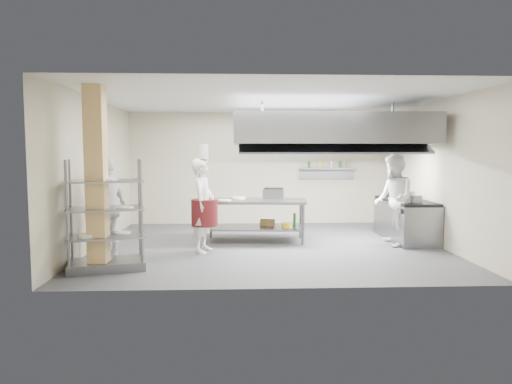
{
  "coord_description": "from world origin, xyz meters",
  "views": [
    {
      "loc": [
        -0.64,
        -9.33,
        1.94
      ],
      "look_at": [
        -0.24,
        0.2,
        1.1
      ],
      "focal_mm": 32.0,
      "sensor_mm": 36.0,
      "label": 1
    }
  ],
  "objects_px": {
    "griddle": "(274,194)",
    "chef_head": "(203,206)",
    "chef_plating": "(108,208)",
    "island": "(255,220)",
    "pass_rack": "(106,215)",
    "cooking_range": "(405,221)",
    "chef_line": "(394,200)",
    "stockpot": "(409,196)"
  },
  "relations": [
    {
      "from": "pass_rack",
      "to": "chef_head",
      "type": "bearing_deg",
      "value": 24.98
    },
    {
      "from": "chef_line",
      "to": "stockpot",
      "type": "xyz_separation_m",
      "value": [
        0.53,
        0.54,
        0.04
      ]
    },
    {
      "from": "island",
      "to": "chef_head",
      "type": "height_order",
      "value": "chef_head"
    },
    {
      "from": "chef_line",
      "to": "chef_plating",
      "type": "distance_m",
      "value": 5.67
    },
    {
      "from": "island",
      "to": "pass_rack",
      "type": "relative_size",
      "value": 1.21
    },
    {
      "from": "pass_rack",
      "to": "island",
      "type": "bearing_deg",
      "value": 27.21
    },
    {
      "from": "chef_line",
      "to": "griddle",
      "type": "xyz_separation_m",
      "value": [
        -2.43,
        0.76,
        0.07
      ]
    },
    {
      "from": "chef_line",
      "to": "griddle",
      "type": "height_order",
      "value": "chef_line"
    },
    {
      "from": "cooking_range",
      "to": "chef_line",
      "type": "bearing_deg",
      "value": -129.59
    },
    {
      "from": "island",
      "to": "chef_plating",
      "type": "xyz_separation_m",
      "value": [
        -2.75,
        -1.44,
        0.47
      ]
    },
    {
      "from": "griddle",
      "to": "stockpot",
      "type": "relative_size",
      "value": 1.73
    },
    {
      "from": "chef_line",
      "to": "griddle",
      "type": "relative_size",
      "value": 4.21
    },
    {
      "from": "cooking_range",
      "to": "chef_line",
      "type": "distance_m",
      "value": 0.92
    },
    {
      "from": "cooking_range",
      "to": "chef_head",
      "type": "distance_m",
      "value": 4.53
    },
    {
      "from": "chef_plating",
      "to": "griddle",
      "type": "bearing_deg",
      "value": 133.1
    },
    {
      "from": "chef_head",
      "to": "chef_plating",
      "type": "relative_size",
      "value": 0.99
    },
    {
      "from": "island",
      "to": "pass_rack",
      "type": "distance_m",
      "value": 3.46
    },
    {
      "from": "chef_head",
      "to": "chef_line",
      "type": "height_order",
      "value": "chef_line"
    },
    {
      "from": "cooking_range",
      "to": "stockpot",
      "type": "xyz_separation_m",
      "value": [
        0.05,
        -0.04,
        0.57
      ]
    },
    {
      "from": "pass_rack",
      "to": "chef_plating",
      "type": "xyz_separation_m",
      "value": [
        -0.2,
        0.86,
        0.01
      ]
    },
    {
      "from": "island",
      "to": "pass_rack",
      "type": "bearing_deg",
      "value": -133.65
    },
    {
      "from": "chef_plating",
      "to": "griddle",
      "type": "xyz_separation_m",
      "value": [
        3.17,
        1.62,
        0.1
      ]
    },
    {
      "from": "griddle",
      "to": "chef_line",
      "type": "bearing_deg",
      "value": -6.55
    },
    {
      "from": "island",
      "to": "chef_line",
      "type": "xyz_separation_m",
      "value": [
        2.85,
        -0.58,
        0.5
      ]
    },
    {
      "from": "chef_plating",
      "to": "stockpot",
      "type": "xyz_separation_m",
      "value": [
        6.13,
        1.4,
        0.07
      ]
    },
    {
      "from": "pass_rack",
      "to": "chef_plating",
      "type": "bearing_deg",
      "value": 88.32
    },
    {
      "from": "cooking_range",
      "to": "chef_plating",
      "type": "xyz_separation_m",
      "value": [
        -6.08,
        -1.44,
        0.5
      ]
    },
    {
      "from": "pass_rack",
      "to": "griddle",
      "type": "bearing_deg",
      "value": 25.05
    },
    {
      "from": "stockpot",
      "to": "chef_line",
      "type": "bearing_deg",
      "value": -134.54
    },
    {
      "from": "island",
      "to": "griddle",
      "type": "bearing_deg",
      "value": 27.94
    },
    {
      "from": "chef_head",
      "to": "chef_plating",
      "type": "distance_m",
      "value": 1.75
    },
    {
      "from": "cooking_range",
      "to": "stockpot",
      "type": "bearing_deg",
      "value": -38.02
    },
    {
      "from": "island",
      "to": "cooking_range",
      "type": "relative_size",
      "value": 1.1
    },
    {
      "from": "pass_rack",
      "to": "griddle",
      "type": "height_order",
      "value": "pass_rack"
    },
    {
      "from": "pass_rack",
      "to": "cooking_range",
      "type": "distance_m",
      "value": 6.33
    },
    {
      "from": "griddle",
      "to": "chef_head",
      "type": "bearing_deg",
      "value": -129.25
    },
    {
      "from": "chef_plating",
      "to": "griddle",
      "type": "height_order",
      "value": "chef_plating"
    },
    {
      "from": "island",
      "to": "griddle",
      "type": "xyz_separation_m",
      "value": [
        0.42,
        0.18,
        0.57
      ]
    },
    {
      "from": "island",
      "to": "cooking_range",
      "type": "height_order",
      "value": "island"
    },
    {
      "from": "island",
      "to": "cooking_range",
      "type": "distance_m",
      "value": 3.33
    },
    {
      "from": "island",
      "to": "pass_rack",
      "type": "height_order",
      "value": "pass_rack"
    },
    {
      "from": "chef_line",
      "to": "griddle",
      "type": "bearing_deg",
      "value": -102.56
    }
  ]
}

